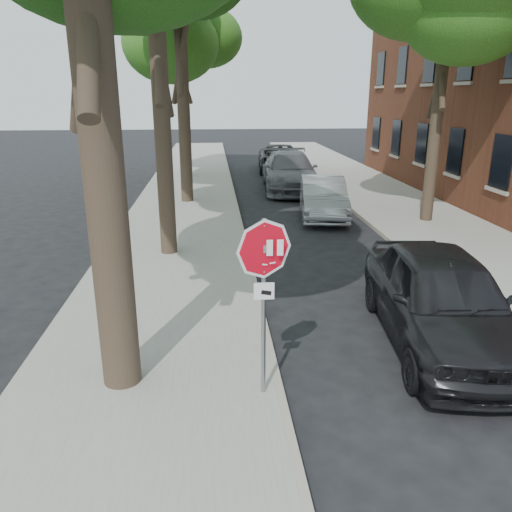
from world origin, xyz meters
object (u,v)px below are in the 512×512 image
Objects in this scene: car_b at (323,197)px; tree_far at (181,32)px; car_d at (281,158)px; stop_sign at (264,275)px; car_a at (441,298)px; car_c at (290,171)px.

tree_far is at bearing 125.79° from car_b.
stop_sign is at bearing -93.83° from car_d.
car_a is 21.10m from car_d.
tree_far is 9.20m from car_c.
car_b is at bearing 95.94° from car_a.
car_c is at bearing 101.66° from car_b.
car_b is 5.47m from car_c.
tree_far is 21.29m from car_a.
tree_far is 2.13× the size of car_b.
tree_far reaches higher than car_b.
car_d is at bearing 15.64° from tree_far.
car_a is at bearing 24.81° from stop_sign.
car_c is 5.97m from car_d.
tree_far reaches higher than stop_sign.
car_c is (2.91, 16.67, -1.09)m from stop_sign.
car_b is 0.81× the size of car_d.
tree_far is 8.51m from car_d.
car_a is 1.14× the size of car_b.
stop_sign reaches higher than car_b.
car_b is (0.00, 9.68, -0.13)m from car_a.
car_b is at bearing -85.53° from car_d.
car_d is at bearing 89.78° from car_c.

